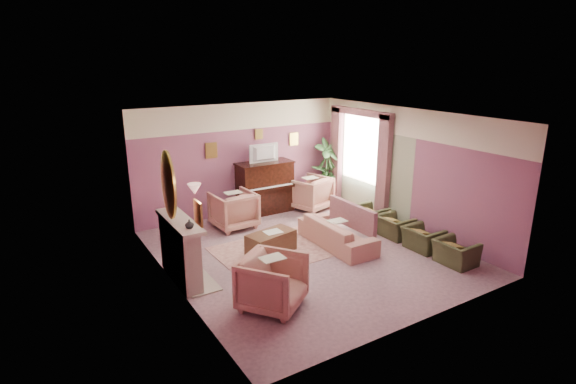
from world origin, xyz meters
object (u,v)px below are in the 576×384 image
television (265,152)px  floral_armchair_front (273,280)px  olive_chair_d (370,213)px  olive_chair_b (423,235)px  floral_armchair_right (310,191)px  olive_chair_a (456,249)px  coffee_table (271,243)px  side_table (325,189)px  piano (265,188)px  sofa (337,228)px  floral_armchair_left (234,208)px  olive_chair_c (395,223)px

television → floral_armchair_front: bearing=-117.6°
olive_chair_d → olive_chair_b: bearing=-90.0°
floral_armchair_right → olive_chair_a: floral_armchair_right is taller
floral_armchair_front → floral_armchair_right: bearing=48.8°
coffee_table → side_table: (3.03, 2.27, 0.12)m
side_table → piano: bearing=178.8°
television → floral_armchair_right: size_ratio=0.83×
sofa → side_table: sofa is taller
floral_armchair_front → floral_armchair_left: bearing=74.6°
olive_chair_b → olive_chair_c: (0.00, 0.82, 0.00)m
floral_armchair_left → piano: bearing=26.2°
sofa → side_table: size_ratio=2.78×
olive_chair_c → television: bearing=119.2°
sofa → floral_armchair_right: 2.47m
floral_armchair_right → olive_chair_b: floral_armchair_right is taller
floral_armchair_front → side_table: (4.03, 4.10, -0.13)m
television → olive_chair_a: (1.65, -4.59, -1.28)m
floral_armchair_front → sofa: bearing=30.9°
floral_armchair_front → side_table: bearing=45.5°
sofa → floral_armchair_left: size_ratio=2.02×
television → side_table: 2.27m
olive_chair_b → television: bearing=113.6°
floral_armchair_left → floral_armchair_front: size_ratio=1.00×
olive_chair_b → sofa: bearing=141.5°
floral_armchair_left → olive_chair_a: 4.94m
piano → floral_armchair_front: size_ratio=1.45×
olive_chair_c → piano: bearing=118.8°
television → sofa: size_ratio=0.41×
coffee_table → floral_armchair_front: floral_armchair_front is taller
floral_armchair_left → floral_armchair_front: (-0.98, -3.57, 0.00)m
olive_chair_b → olive_chair_d: 1.64m
olive_chair_a → television: bearing=109.7°
floral_armchair_right → olive_chair_c: size_ratio=1.30×
television → olive_chair_a: bearing=-70.3°
coffee_table → side_table: size_ratio=1.43×
floral_armchair_left → floral_armchair_right: (2.28, 0.17, 0.00)m
floral_armchair_left → olive_chair_c: floral_armchair_left is taller
floral_armchair_front → side_table: floral_armchair_front is taller
floral_armchair_right → side_table: (0.76, 0.36, -0.13)m
floral_armchair_front → olive_chair_c: bearing=16.7°
sofa → olive_chair_a: (1.40, -1.93, -0.07)m
floral_armchair_left → olive_chair_a: floral_armchair_left is taller
television → floral_armchair_front: television is taller
piano → olive_chair_b: (1.65, -3.82, -0.33)m
piano → floral_armchair_left: size_ratio=1.45×
sofa → coffee_table: bearing=164.1°
olive_chair_a → floral_armchair_left: bearing=124.6°
floral_armchair_front → olive_chair_d: (3.79, 1.96, -0.16)m
sofa → floral_armchair_left: 2.56m
floral_armchair_left → floral_armchair_front: same height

